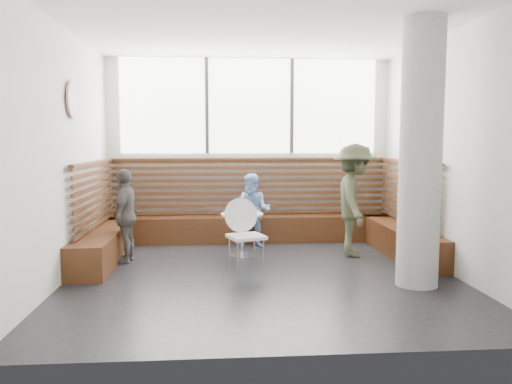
{
  "coord_description": "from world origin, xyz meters",
  "views": [
    {
      "loc": [
        -0.57,
        -6.4,
        1.75
      ],
      "look_at": [
        0.0,
        1.0,
        1.0
      ],
      "focal_mm": 35.0,
      "sensor_mm": 36.0,
      "label": 1
    }
  ],
  "objects": [
    {
      "name": "cafe_table",
      "position": [
        -0.21,
        1.11,
        0.47
      ],
      "size": [
        0.64,
        0.64,
        0.66
      ],
      "color": "silver",
      "rests_on": "ground"
    },
    {
      "name": "plate_near",
      "position": [
        -0.28,
        1.19,
        0.67
      ],
      "size": [
        0.2,
        0.2,
        0.01
      ],
      "primitive_type": "cylinder",
      "color": "white",
      "rests_on": "cafe_table"
    },
    {
      "name": "glass_mid",
      "position": [
        -0.2,
        1.06,
        0.72
      ],
      "size": [
        0.07,
        0.07,
        0.11
      ],
      "primitive_type": "cylinder",
      "color": "white",
      "rests_on": "cafe_table"
    },
    {
      "name": "child_back",
      "position": [
        0.02,
        1.78,
        0.61
      ],
      "size": [
        0.7,
        0.62,
        1.22
      ],
      "primitive_type": "imported",
      "rotation": [
        0.0,
        0.0,
        -0.3
      ],
      "color": "#88B1ED",
      "rests_on": "ground"
    },
    {
      "name": "wall_art",
      "position": [
        -2.46,
        0.4,
        2.3
      ],
      "size": [
        0.03,
        0.5,
        0.5
      ],
      "primitive_type": "cylinder",
      "rotation": [
        0.0,
        1.57,
        0.0
      ],
      "color": "white",
      "rests_on": "room"
    },
    {
      "name": "cafe_chair",
      "position": [
        -0.19,
        0.25,
        0.58
      ],
      "size": [
        0.47,
        0.46,
        0.98
      ],
      "rotation": [
        0.0,
        0.0,
        0.32
      ],
      "color": "white",
      "rests_on": "ground"
    },
    {
      "name": "child_left",
      "position": [
        -1.91,
        0.9,
        0.68
      ],
      "size": [
        0.42,
        0.83,
        1.36
      ],
      "primitive_type": "imported",
      "rotation": [
        0.0,
        0.0,
        -1.68
      ],
      "color": "#595550",
      "rests_on": "ground"
    },
    {
      "name": "booth",
      "position": [
        0.0,
        1.77,
        0.41
      ],
      "size": [
        5.0,
        2.5,
        1.44
      ],
      "color": "#3C1F0F",
      "rests_on": "ground"
    },
    {
      "name": "glass_right",
      "position": [
        -0.0,
        1.16,
        0.71
      ],
      "size": [
        0.07,
        0.07,
        0.1
      ],
      "primitive_type": "cylinder",
      "color": "white",
      "rests_on": "cafe_table"
    },
    {
      "name": "concrete_column",
      "position": [
        1.85,
        -0.6,
        1.6
      ],
      "size": [
        0.5,
        0.5,
        3.2
      ],
      "primitive_type": "cylinder",
      "color": "gray",
      "rests_on": "ground"
    },
    {
      "name": "menu_card",
      "position": [
        -0.13,
        0.91,
        0.66
      ],
      "size": [
        0.22,
        0.16,
        0.0
      ],
      "primitive_type": "cube",
      "rotation": [
        0.0,
        0.0,
        -0.09
      ],
      "color": "#A5C64C",
      "rests_on": "cafe_table"
    },
    {
      "name": "adult_man",
      "position": [
        1.51,
        1.03,
        0.86
      ],
      "size": [
        0.83,
        1.21,
        1.72
      ],
      "primitive_type": "imported",
      "rotation": [
        0.0,
        0.0,
        1.38
      ],
      "color": "#3B402B",
      "rests_on": "ground"
    },
    {
      "name": "room",
      "position": [
        0.0,
        0.0,
        1.6
      ],
      "size": [
        5.0,
        5.0,
        3.2
      ],
      "color": "silver",
      "rests_on": "ground"
    },
    {
      "name": "glass_left",
      "position": [
        -0.41,
        1.01,
        0.71
      ],
      "size": [
        0.06,
        0.06,
        0.1
      ],
      "primitive_type": "cylinder",
      "color": "white",
      "rests_on": "cafe_table"
    },
    {
      "name": "plate_far",
      "position": [
        -0.15,
        1.2,
        0.67
      ],
      "size": [
        0.2,
        0.2,
        0.01
      ],
      "primitive_type": "cylinder",
      "color": "white",
      "rests_on": "cafe_table"
    }
  ]
}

